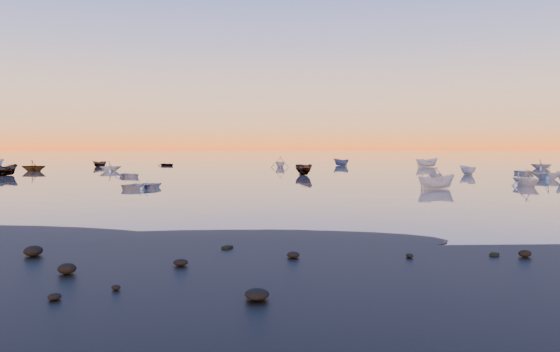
{
  "coord_description": "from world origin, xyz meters",
  "views": [
    {
      "loc": [
        -3.72,
        -23.17,
        3.84
      ],
      "look_at": [
        -1.43,
        28.0,
        0.95
      ],
      "focal_mm": 35.0,
      "sensor_mm": 36.0,
      "label": 1
    }
  ],
  "objects": [
    {
      "name": "mud_lobes",
      "position": [
        0.0,
        -1.0,
        0.01
      ],
      "size": [
        140.0,
        6.0,
        0.07
      ],
      "primitive_type": null,
      "color": "black",
      "rests_on": "ground"
    },
    {
      "name": "boat_near_left",
      "position": [
        -18.97,
        43.59,
        0.0
      ],
      "size": [
        3.86,
        3.64,
        0.94
      ],
      "primitive_type": "imported",
      "rotation": [
        0.0,
        0.0,
        0.71
      ],
      "color": "silver",
      "rests_on": "ground"
    },
    {
      "name": "moored_fleet",
      "position": [
        0.0,
        53.0,
        0.0
      ],
      "size": [
        124.0,
        58.0,
        1.2
      ],
      "primitive_type": null,
      "color": "silver",
      "rests_on": "ground"
    },
    {
      "name": "ground",
      "position": [
        0.0,
        100.0,
        0.0
      ],
      "size": [
        600.0,
        600.0,
        0.0
      ],
      "primitive_type": "plane",
      "color": "#665C55",
      "rests_on": "ground"
    },
    {
      "name": "boat_near_right",
      "position": [
        15.97,
        35.53,
        0.0
      ],
      "size": [
        3.28,
        1.51,
        1.14
      ],
      "primitive_type": "imported",
      "rotation": [
        0.0,
        0.0,
        3.15
      ],
      "color": "silver",
      "rests_on": "ground"
    },
    {
      "name": "boat_near_center",
      "position": [
        12.17,
        24.0,
        0.0
      ],
      "size": [
        2.49,
        3.94,
        1.27
      ],
      "primitive_type": "imported",
      "rotation": [
        0.0,
        0.0,
        1.85
      ],
      "color": "silver",
      "rests_on": "ground"
    }
  ]
}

